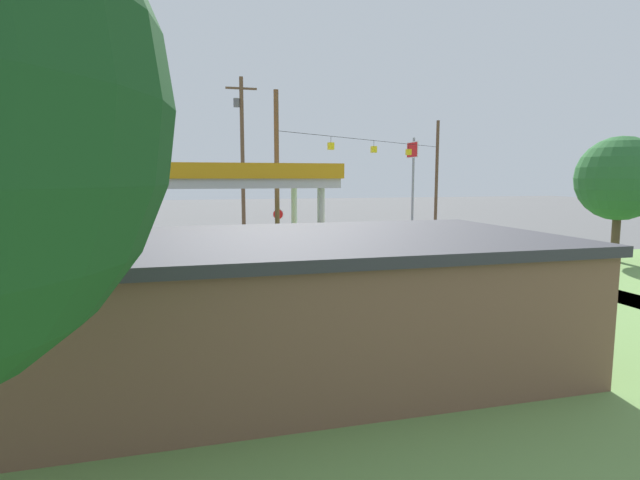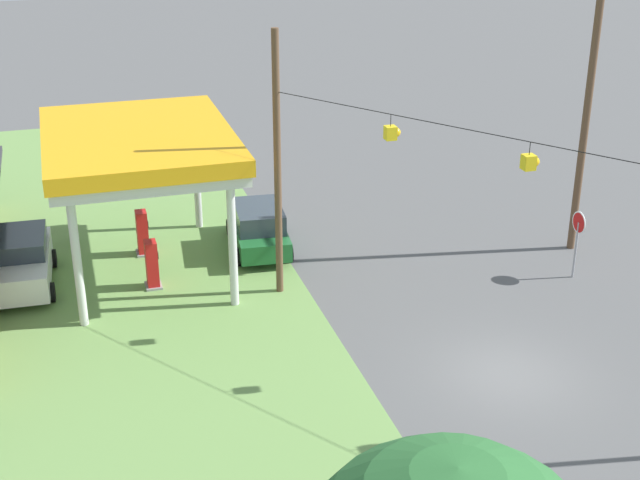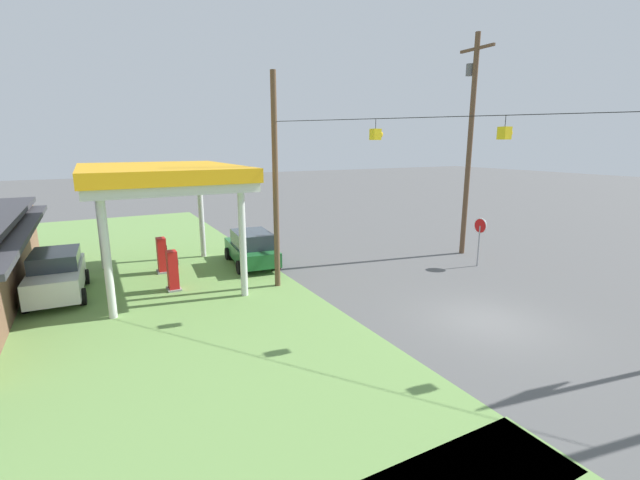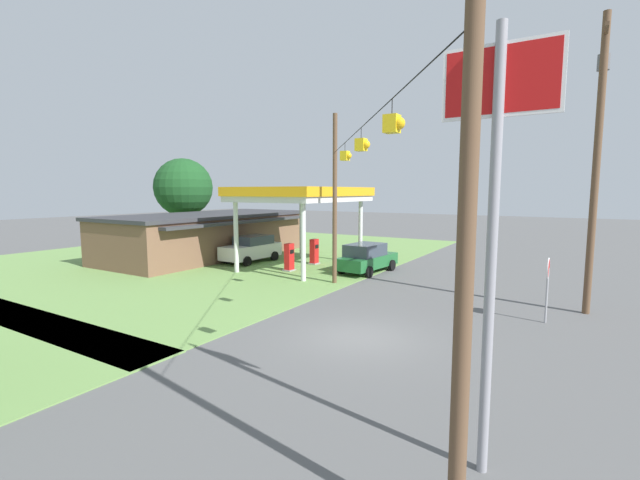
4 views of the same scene
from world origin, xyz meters
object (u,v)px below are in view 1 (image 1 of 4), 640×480
(car_at_pumps_rear, at_px, (233,291))
(stop_sign_overhead, at_px, (413,169))
(gas_station_canopy, at_px, (221,178))
(fuel_pump_far, at_px, (188,273))
(stop_sign_roadside, at_px, (278,218))
(car_at_pumps_front, at_px, (202,255))
(tree_west_verge, at_px, (620,179))
(fuel_pump_near, at_px, (258,270))
(utility_pole_main, at_px, (242,152))
(gas_station_store, at_px, (231,306))

(car_at_pumps_rear, relative_size, stop_sign_overhead, 0.60)
(gas_station_canopy, bearing_deg, fuel_pump_far, -0.06)
(car_at_pumps_rear, bearing_deg, stop_sign_roadside, 77.80)
(gas_station_canopy, bearing_deg, car_at_pumps_front, -80.42)
(fuel_pump_far, height_order, car_at_pumps_rear, car_at_pumps_rear)
(fuel_pump_far, xyz_separation_m, tree_west_verge, (-23.20, -1.71, 3.81))
(stop_sign_roadside, xyz_separation_m, stop_sign_overhead, (-10.27, 0.30, 3.55))
(fuel_pump_near, bearing_deg, gas_station_canopy, 0.06)
(car_at_pumps_front, xyz_separation_m, stop_sign_overhead, (-15.90, -9.85, 4.44))
(car_at_pumps_front, xyz_separation_m, tree_west_verge, (-22.46, 2.56, 3.72))
(car_at_pumps_rear, relative_size, stop_sign_roadside, 1.85)
(car_at_pumps_rear, distance_m, utility_pole_main, 20.93)
(gas_station_canopy, bearing_deg, utility_pole_main, -99.24)
(car_at_pumps_front, height_order, car_at_pumps_rear, car_at_pumps_rear)
(utility_pole_main, bearing_deg, car_at_pumps_front, 74.03)
(stop_sign_roadside, bearing_deg, fuel_pump_near, -103.45)
(fuel_pump_near, relative_size, car_at_pumps_front, 0.37)
(gas_station_store, bearing_deg, fuel_pump_far, -83.47)
(car_at_pumps_rear, height_order, stop_sign_roadside, stop_sign_roadside)
(fuel_pump_near, relative_size, tree_west_verge, 0.25)
(fuel_pump_near, height_order, car_at_pumps_front, car_at_pumps_front)
(stop_sign_roadside, relative_size, tree_west_verge, 0.36)
(gas_station_canopy, relative_size, car_at_pumps_front, 1.79)
(utility_pole_main, distance_m, tree_west_verge, 23.84)
(gas_station_canopy, xyz_separation_m, car_at_pumps_front, (0.72, -4.27, -3.79))
(stop_sign_roadside, xyz_separation_m, utility_pole_main, (2.34, -1.32, 4.71))
(gas_station_store, bearing_deg, car_at_pumps_rear, -95.52)
(gas_station_canopy, distance_m, car_at_pumps_front, 5.75)
(gas_station_store, bearing_deg, utility_pole_main, -96.93)
(car_at_pumps_rear, distance_m, stop_sign_roadside, 19.35)
(fuel_pump_far, relative_size, stop_sign_roadside, 0.70)
(fuel_pump_near, xyz_separation_m, car_at_pumps_front, (2.18, -4.27, 0.09))
(fuel_pump_near, height_order, stop_sign_roadside, stop_sign_roadside)
(gas_station_canopy, bearing_deg, tree_west_verge, -175.49)
(gas_station_store, relative_size, stop_sign_roadside, 6.47)
(fuel_pump_far, bearing_deg, utility_pole_main, -104.31)
(utility_pole_main, bearing_deg, fuel_pump_near, 85.98)
(fuel_pump_far, bearing_deg, stop_sign_overhead, -139.66)
(utility_pole_main, relative_size, tree_west_verge, 1.69)
(gas_station_canopy, xyz_separation_m, gas_station_store, (0.43, 8.91, -3.05))
(stop_sign_roadside, bearing_deg, tree_west_verge, -37.05)
(gas_station_store, xyz_separation_m, fuel_pump_far, (1.02, -8.91, -0.82))
(stop_sign_overhead, bearing_deg, car_at_pumps_rear, 50.51)
(stop_sign_roadside, distance_m, utility_pole_main, 5.42)
(fuel_pump_far, relative_size, tree_west_verge, 0.25)
(stop_sign_roadside, distance_m, stop_sign_overhead, 10.87)
(car_at_pumps_rear, xyz_separation_m, tree_west_verge, (-21.73, -5.99, 3.68))
(tree_west_verge, bearing_deg, gas_station_store, 25.60)
(car_at_pumps_rear, distance_m, tree_west_verge, 22.84)
(fuel_pump_far, distance_m, car_at_pumps_rear, 4.52)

